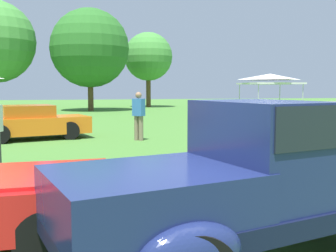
% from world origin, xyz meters
% --- Properties ---
extents(feature_pickup_truck, '(4.40, 2.64, 1.70)m').
position_xyz_m(feature_pickup_truck, '(0.81, 0.04, 0.86)').
color(feature_pickup_truck, black).
rests_on(feature_pickup_truck, ground_plane).
extents(show_car_orange, '(4.20, 2.74, 1.22)m').
position_xyz_m(show_car_orange, '(-2.68, 11.20, 0.60)').
color(show_car_orange, orange).
rests_on(show_car_orange, ground_plane).
extents(spectator_between_cars, '(0.45, 0.45, 1.69)m').
position_xyz_m(spectator_between_cars, '(1.02, 10.11, 0.91)').
color(spectator_between_cars, '#7F7056').
rests_on(spectator_between_cars, ground_plane).
extents(canopy_tent_center_field, '(3.22, 3.22, 2.71)m').
position_xyz_m(canopy_tent_center_field, '(10.76, 19.83, 2.42)').
color(canopy_tent_center_field, '#B7B7BC').
rests_on(canopy_tent_center_field, ground_plane).
extents(treeline_center, '(6.23, 6.23, 8.07)m').
position_xyz_m(treeline_center, '(-0.13, 29.20, 4.95)').
color(treeline_center, brown).
rests_on(treeline_center, ground_plane).
extents(treeline_mid_right, '(4.54, 4.54, 7.03)m').
position_xyz_m(treeline_mid_right, '(5.40, 34.23, 4.73)').
color(treeline_mid_right, brown).
rests_on(treeline_mid_right, ground_plane).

